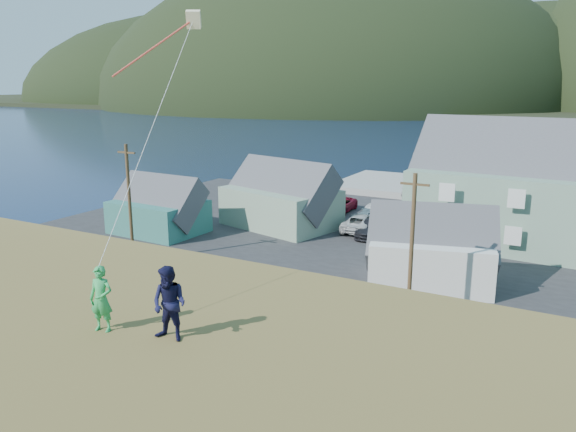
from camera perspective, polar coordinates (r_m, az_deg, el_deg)
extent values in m
plane|color=#0A1638|center=(32.23, 9.67, -10.86)|extent=(900.00, 900.00, 0.00)
cube|color=#4C3D19|center=(30.49, 8.42, -12.18)|extent=(110.00, 8.00, 0.10)
cube|color=#28282B|center=(47.71, 16.39, -3.04)|extent=(72.00, 36.00, 0.12)
cube|color=gray|center=(70.77, 15.72, 2.62)|extent=(26.00, 14.00, 0.90)
ellipsoid|color=black|center=(384.01, -8.28, 11.69)|extent=(240.00, 216.00, 108.00)
ellipsoid|color=black|center=(315.78, 4.47, 11.43)|extent=(260.00, 234.00, 143.00)
ellipsoid|color=black|center=(329.43, 23.87, 10.42)|extent=(200.00, 180.00, 100.00)
cube|color=#2A6162|center=(50.99, -12.99, -0.06)|extent=(7.86, 6.07, 2.84)
cube|color=#47474C|center=(50.53, -13.12, 2.33)|extent=(8.35, 5.93, 5.50)
cube|color=slate|center=(51.75, -0.74, 0.88)|extent=(11.24, 8.87, 3.52)
cube|color=#47474C|center=(51.24, -0.75, 3.76)|extent=(11.66, 8.74, 6.34)
cube|color=silver|center=(38.32, 14.28, -4.45)|extent=(8.82, 7.26, 3.07)
cube|color=#47474C|center=(37.69, 14.48, -1.12)|extent=(9.28, 7.29, 5.39)
cube|color=gray|center=(55.42, 17.91, 1.06)|extent=(11.08, 6.73, 3.52)
cube|color=#47474C|center=(54.92, 18.11, 3.87)|extent=(11.58, 6.63, 6.50)
cylinder|color=#47331E|center=(42.31, -15.77, 1.14)|extent=(0.24, 0.24, 8.77)
cylinder|color=#47331E|center=(31.85, 12.44, -3.11)|extent=(0.24, 0.24, 8.28)
imported|color=maroon|center=(57.99, 5.26, 1.15)|extent=(2.63, 5.31, 1.45)
imported|color=black|center=(55.85, 14.17, 0.29)|extent=(2.10, 4.29, 1.41)
imported|color=slate|center=(59.68, 0.22, 1.60)|extent=(2.10, 4.77, 1.52)
imported|color=black|center=(49.16, 8.52, -1.17)|extent=(2.68, 5.36, 1.49)
imported|color=#9C9CA0|center=(53.54, 0.71, 0.23)|extent=(1.83, 4.81, 1.56)
imported|color=white|center=(55.58, 8.56, 0.46)|extent=(2.06, 4.72, 1.35)
imported|color=navy|center=(48.15, 14.31, -1.77)|extent=(2.09, 4.44, 1.47)
imported|color=silver|center=(50.67, 7.43, -0.66)|extent=(3.04, 5.76, 1.55)
imported|color=#AE1615|center=(55.20, -1.96, 0.51)|extent=(1.77, 4.01, 1.34)
imported|color=navy|center=(54.78, 22.52, -0.64)|extent=(1.60, 4.10, 1.33)
imported|color=green|center=(14.55, -18.44, -8.00)|extent=(0.68, 0.53, 1.66)
imported|color=#131334|center=(13.61, -11.96, -8.73)|extent=(0.94, 0.76, 1.82)
cube|color=#FFF1C2|center=(19.33, -9.58, 19.09)|extent=(0.60, 0.59, 0.60)
cylinder|color=#E74D3D|center=(18.68, -13.43, 16.35)|extent=(0.06, 0.06, 3.31)
cylinder|color=white|center=(16.40, -13.57, 8.95)|extent=(0.02, 0.02, 8.93)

